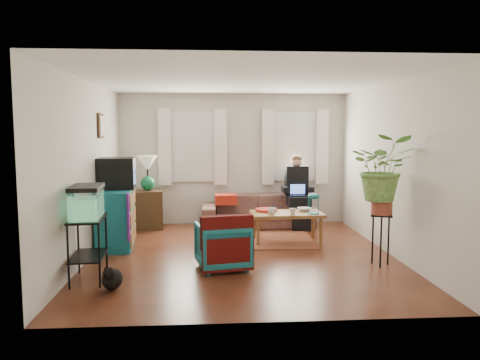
{
  "coord_description": "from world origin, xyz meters",
  "views": [
    {
      "loc": [
        -0.5,
        -6.88,
        1.87
      ],
      "look_at": [
        0.0,
        0.4,
        1.1
      ],
      "focal_mm": 35.0,
      "sensor_mm": 36.0,
      "label": 1
    }
  ],
  "objects": [
    {
      "name": "window_right",
      "position": [
        1.25,
        2.48,
        1.55
      ],
      "size": [
        1.08,
        0.04,
        1.38
      ],
      "primitive_type": "cube",
      "color": "white",
      "rests_on": "wall_back"
    },
    {
      "name": "curtains_right",
      "position": [
        1.25,
        2.4,
        1.55
      ],
      "size": [
        1.36,
        0.06,
        1.5
      ],
      "primitive_type": "cube",
      "color": "white",
      "rests_on": "wall_back"
    },
    {
      "name": "side_table",
      "position": [
        -1.65,
        2.07,
        0.37
      ],
      "size": [
        0.59,
        0.59,
        0.74
      ],
      "primitive_type": "cube",
      "rotation": [
        0.0,
        0.0,
        0.18
      ],
      "color": "#372314",
      "rests_on": "floor"
    },
    {
      "name": "sofa",
      "position": [
        0.46,
        2.05,
        0.42
      ],
      "size": [
        2.15,
        0.85,
        0.84
      ],
      "primitive_type": "imported",
      "rotation": [
        0.0,
        0.0,
        0.0
      ],
      "color": "brown",
      "rests_on": "floor"
    },
    {
      "name": "picture_frame",
      "position": [
        -2.21,
        0.85,
        1.95
      ],
      "size": [
        0.04,
        0.32,
        0.4
      ],
      "primitive_type": "cube",
      "color": "#3D2616",
      "rests_on": "wall_left"
    },
    {
      "name": "coffee_table",
      "position": [
        0.82,
        0.84,
        0.25
      ],
      "size": [
        1.22,
        0.69,
        0.5
      ],
      "primitive_type": "cube",
      "rotation": [
        0.0,
        0.0,
        0.03
      ],
      "color": "brown",
      "rests_on": "floor"
    },
    {
      "name": "serape_throw",
      "position": [
        -0.26,
        -0.91,
        0.49
      ],
      "size": [
        0.71,
        0.29,
        0.57
      ],
      "primitive_type": "cube",
      "rotation": [
        0.0,
        0.0,
        0.2
      ],
      "color": "#9E0A0A",
      "rests_on": "armchair"
    },
    {
      "name": "curtains_left",
      "position": [
        -0.8,
        2.4,
        1.55
      ],
      "size": [
        1.36,
        0.06,
        1.5
      ],
      "primitive_type": "cube",
      "color": "white",
      "rests_on": "wall_back"
    },
    {
      "name": "black_cat",
      "position": [
        -1.64,
        -1.43,
        0.16
      ],
      "size": [
        0.26,
        0.38,
        0.31
      ],
      "primitive_type": "ellipsoid",
      "rotation": [
        0.0,
        0.0,
        -0.05
      ],
      "color": "black",
      "rests_on": "floor"
    },
    {
      "name": "bowl",
      "position": [
        1.15,
        0.95,
        0.53
      ],
      "size": [
        0.24,
        0.24,
        0.06
      ],
      "primitive_type": "imported",
      "rotation": [
        0.0,
        0.0,
        0.03
      ],
      "color": "white",
      "rests_on": "coffee_table"
    },
    {
      "name": "aquarium",
      "position": [
        -2.0,
        -1.05,
        1.0
      ],
      "size": [
        0.41,
        0.67,
        0.42
      ],
      "primitive_type": "cube",
      "rotation": [
        0.0,
        0.0,
        0.08
      ],
      "color": "#7FD899",
      "rests_on": "aquarium_stand"
    },
    {
      "name": "ceiling",
      "position": [
        0.0,
        0.0,
        2.6
      ],
      "size": [
        4.5,
        5.0,
        0.01
      ],
      "primitive_type": "cube",
      "color": "white",
      "rests_on": "wall_back"
    },
    {
      "name": "potted_plant",
      "position": [
        1.88,
        -0.67,
        1.22
      ],
      "size": [
        1.01,
        0.95,
        0.92
      ],
      "primitive_type": "imported",
      "rotation": [
        0.0,
        0.0,
        -0.34
      ],
      "color": "#599947",
      "rests_on": "plant_stand"
    },
    {
      "name": "seated_person",
      "position": [
        1.23,
        2.05,
        0.64
      ],
      "size": [
        0.54,
        0.66,
        1.28
      ],
      "primitive_type": null,
      "rotation": [
        0.0,
        0.0,
        0.0
      ],
      "color": "black",
      "rests_on": "sofa"
    },
    {
      "name": "floor",
      "position": [
        0.0,
        0.0,
        0.0
      ],
      "size": [
        4.5,
        5.0,
        0.01
      ],
      "primitive_type": "cube",
      "color": "#4F2B14",
      "rests_on": "ground"
    },
    {
      "name": "birdcage",
      "position": [
        1.24,
        0.68,
        0.67
      ],
      "size": [
        0.2,
        0.2,
        0.35
      ],
      "primitive_type": null,
      "rotation": [
        0.0,
        0.0,
        0.03
      ],
      "color": "#115B6B",
      "rests_on": "coffee_table"
    },
    {
      "name": "table_lamp",
      "position": [
        -1.65,
        2.07,
        1.05
      ],
      "size": [
        0.44,
        0.44,
        0.67
      ],
      "primitive_type": null,
      "rotation": [
        0.0,
        0.0,
        0.18
      ],
      "color": "white",
      "rests_on": "side_table"
    },
    {
      "name": "window_left",
      "position": [
        -0.8,
        2.48,
        1.55
      ],
      "size": [
        1.08,
        0.04,
        1.38
      ],
      "primitive_type": "cube",
      "color": "white",
      "rests_on": "wall_back"
    },
    {
      "name": "plant_stand",
      "position": [
        1.88,
        -0.67,
        0.36
      ],
      "size": [
        0.39,
        0.39,
        0.72
      ],
      "primitive_type": "cube",
      "rotation": [
        0.0,
        0.0,
        -0.34
      ],
      "color": "black",
      "rests_on": "floor"
    },
    {
      "name": "area_rug",
      "position": [
        0.28,
        1.06,
        0.01
      ],
      "size": [
        2.02,
        1.63,
        0.01
      ],
      "primitive_type": "cube",
      "rotation": [
        0.0,
        0.0,
        -0.01
      ],
      "color": "maroon",
      "rests_on": "floor"
    },
    {
      "name": "crt_tv",
      "position": [
        -1.98,
        0.76,
        1.19
      ],
      "size": [
        0.61,
        0.56,
        0.5
      ],
      "primitive_type": "cube",
      "rotation": [
        0.0,
        0.0,
        0.07
      ],
      "color": "black",
      "rests_on": "dresser"
    },
    {
      "name": "cup_a",
      "position": [
        0.56,
        0.72,
        0.55
      ],
      "size": [
        0.14,
        0.14,
        0.11
      ],
      "primitive_type": "imported",
      "rotation": [
        0.0,
        0.0,
        0.03
      ],
      "color": "white",
      "rests_on": "coffee_table"
    },
    {
      "name": "armchair",
      "position": [
        -0.31,
        -0.65,
        0.34
      ],
      "size": [
        0.78,
        0.75,
        0.69
      ],
      "primitive_type": "imported",
      "rotation": [
        0.0,
        0.0,
        3.34
      ],
      "color": "#135674",
      "rests_on": "floor"
    },
    {
      "name": "wall_left",
      "position": [
        -2.25,
        0.0,
        1.3
      ],
      "size": [
        0.01,
        5.0,
        2.6
      ],
      "primitive_type": "cube",
      "color": "silver",
      "rests_on": "floor"
    },
    {
      "name": "dresser",
      "position": [
        -1.99,
        0.65,
        0.47
      ],
      "size": [
        0.6,
        1.08,
        0.94
      ],
      "primitive_type": "cube",
      "rotation": [
        0.0,
        0.0,
        0.07
      ],
      "color": "#105965",
      "rests_on": "floor"
    },
    {
      "name": "wall_back",
      "position": [
        0.0,
        2.5,
        1.3
      ],
      "size": [
        4.5,
        0.01,
        2.6
      ],
      "primitive_type": "cube",
      "color": "silver",
      "rests_on": "floor"
    },
    {
      "name": "cup_b",
      "position": [
        0.88,
        0.64,
        0.55
      ],
      "size": [
        0.11,
        0.11,
        0.1
      ],
      "primitive_type": "imported",
      "rotation": [
        0.0,
        0.0,
        0.03
      ],
      "color": "beige",
      "rests_on": "coffee_table"
    },
    {
      "name": "wall_front",
      "position": [
        0.0,
        -2.5,
        1.3
      ],
      "size": [
        4.5,
        0.01,
        2.6
      ],
      "primitive_type": "cube",
      "color": "silver",
      "rests_on": "floor"
    },
    {
      "name": "snack_tray",
      "position": [
        0.49,
        0.99,
        0.52
      ],
      "size": [
        0.38,
        0.38,
        0.04
      ],
      "primitive_type": "cylinder",
      "rotation": [
        0.0,
        0.0,
        0.03
      ],
      "color": "#B21414",
      "rests_on": "coffee_table"
    },
    {
      "name": "aquarium_stand",
      "position": [
        -2.0,
        -1.05,
        0.4
      ],
      "size": [
        0.45,
        0.74,
        0.79
      ],
      "primitive_type": "cube",
      "rotation": [
        0.0,
        0.0,
        0.08
      ],
      "color": "black",
      "rests_on": "floor"
    },
    {
      "name": "wall_right",
      "position": [
        2.25,
        0.0,
        1.3
      ],
      "size": [
        0.01,
        5.0,
        2.6
      ],
      "primitive_type": "cube",
      "color": "silver",
      "rests_on": "floor"
    }
  ]
}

